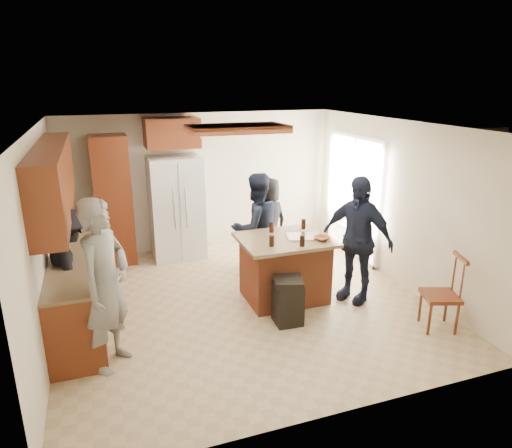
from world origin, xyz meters
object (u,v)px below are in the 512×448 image
object	(u,v)px
person_counter	(70,270)
kitchen_island	(285,268)
person_behind_left	(256,228)
person_side_right	(357,239)
person_front_left	(106,285)
spindle_chair	(442,296)
person_behind_right	(267,223)
refrigerator	(176,208)
trash_bin	(288,301)

from	to	relation	value
person_counter	kitchen_island	xyz separation A→B (m)	(2.85, -0.14, -0.32)
person_behind_left	person_side_right	distance (m)	1.58
kitchen_island	person_front_left	bearing A→B (deg)	-160.84
person_counter	person_behind_left	bearing A→B (deg)	-94.74
spindle_chair	person_behind_left	bearing A→B (deg)	127.45
person_behind_left	spindle_chair	size ratio (longest dim) A/B	1.73
person_behind_right	person_front_left	bearing A→B (deg)	23.81
person_front_left	person_counter	bearing A→B (deg)	57.28
person_front_left	person_behind_left	distance (m)	2.81
person_front_left	refrigerator	size ratio (longest dim) A/B	1.07
person_behind_right	refrigerator	bearing A→B (deg)	-52.32
person_side_right	person_counter	size ratio (longest dim) A/B	1.14
person_behind_left	person_behind_right	distance (m)	0.50
person_behind_right	trash_bin	world-z (taller)	person_behind_right
person_side_right	person_counter	xyz separation A→B (m)	(-3.79, 0.48, -0.12)
person_behind_right	kitchen_island	world-z (taller)	person_behind_right
spindle_chair	person_front_left	bearing A→B (deg)	171.55
kitchen_island	person_counter	bearing A→B (deg)	177.27
refrigerator	trash_bin	world-z (taller)	refrigerator
person_behind_right	spindle_chair	xyz separation A→B (m)	(1.38, -2.60, -0.33)
kitchen_island	person_side_right	bearing A→B (deg)	-19.78
person_behind_right	person_counter	xyz separation A→B (m)	(-3.01, -1.02, 0.01)
person_behind_left	trash_bin	bearing A→B (deg)	74.69
person_behind_left	kitchen_island	xyz separation A→B (m)	(0.16, -0.79, -0.39)
person_front_left	person_behind_right	xyz separation A→B (m)	(2.61, 2.01, -0.18)
refrigerator	person_counter	bearing A→B (deg)	-129.42
person_behind_right	person_side_right	world-z (taller)	person_side_right
kitchen_island	trash_bin	world-z (taller)	kitchen_island
kitchen_island	trash_bin	distance (m)	0.73
person_behind_right	person_counter	distance (m)	3.18
person_front_left	trash_bin	size ratio (longest dim) A/B	3.06
person_side_right	trash_bin	bearing A→B (deg)	-105.43
person_counter	kitchen_island	bearing A→B (deg)	-111.04
person_behind_left	trash_bin	distance (m)	1.56
person_behind_right	trash_bin	xyz separation A→B (m)	(-0.40, -1.83, -0.46)
person_front_left	person_side_right	size ratio (longest dim) A/B	1.06
person_behind_right	spindle_chair	bearing A→B (deg)	104.22
person_behind_right	person_behind_left	bearing A→B (deg)	35.25
person_behind_left	refrigerator	size ratio (longest dim) A/B	0.96
person_front_left	trash_bin	bearing A→B (deg)	-50.69
person_behind_right	spindle_chair	world-z (taller)	person_behind_right
person_front_left	person_side_right	world-z (taller)	person_front_left
person_behind_left	person_counter	size ratio (longest dim) A/B	1.08
person_side_right	spindle_chair	bearing A→B (deg)	-2.41
person_behind_left	spindle_chair	world-z (taller)	person_behind_left
person_behind_left	person_counter	world-z (taller)	person_behind_left
person_behind_right	person_side_right	size ratio (longest dim) A/B	0.86
person_behind_left	spindle_chair	distance (m)	2.83
person_counter	spindle_chair	distance (m)	4.68
person_counter	trash_bin	size ratio (longest dim) A/B	2.53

